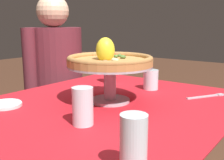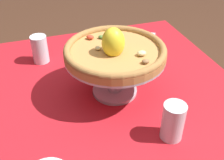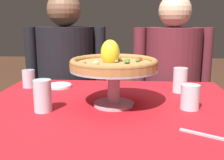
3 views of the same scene
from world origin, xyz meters
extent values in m
cylinder|color=brown|center=(0.47, 0.39, 0.36)|extent=(0.06, 0.06, 0.72)
cube|color=brown|center=(0.00, 0.00, 0.73)|extent=(1.06, 0.91, 0.02)
cube|color=red|center=(0.00, 0.00, 0.74)|extent=(1.10, 0.95, 0.00)
cylinder|color=#B7B7C1|center=(0.02, 0.01, 0.75)|extent=(0.16, 0.16, 0.01)
cylinder|color=#B7B7C1|center=(0.02, 0.01, 0.83)|extent=(0.05, 0.05, 0.13)
cylinder|color=#B7B7C1|center=(0.02, 0.01, 0.90)|extent=(0.35, 0.35, 0.01)
cylinder|color=#BC8447|center=(0.02, 0.01, 0.91)|extent=(0.35, 0.35, 0.02)
torus|color=#A6743E|center=(0.02, 0.01, 0.93)|extent=(0.35, 0.35, 0.02)
ellipsoid|color=#996B42|center=(-0.09, -0.05, 0.93)|extent=(0.02, 0.03, 0.01)
ellipsoid|color=beige|center=(-0.05, -0.06, 0.93)|extent=(0.03, 0.03, 0.02)
ellipsoid|color=#996B42|center=(0.00, 0.02, 0.93)|extent=(0.02, 0.02, 0.01)
ellipsoid|color=tan|center=(0.02, 0.01, 0.93)|extent=(0.03, 0.03, 0.01)
ellipsoid|color=#4C7533|center=(0.07, -0.02, 0.93)|extent=(0.03, 0.03, 0.01)
ellipsoid|color=beige|center=(0.03, 0.06, 0.93)|extent=(0.03, 0.03, 0.01)
ellipsoid|color=#C63D28|center=(0.12, 0.07, 0.93)|extent=(0.03, 0.03, 0.02)
ellipsoid|color=#4C7533|center=(0.07, 0.02, 0.93)|extent=(0.03, 0.03, 0.01)
ellipsoid|color=#4C7533|center=(0.11, 0.03, 0.93)|extent=(0.03, 0.03, 0.01)
ellipsoid|color=tan|center=(0.02, 0.01, 0.93)|extent=(0.02, 0.02, 0.01)
ellipsoid|color=#4C7533|center=(-0.01, 0.01, 0.93)|extent=(0.03, 0.03, 0.01)
ellipsoid|color=yellow|center=(0.00, 0.02, 0.96)|extent=(0.11, 0.11, 0.10)
cylinder|color=silver|center=(-0.40, -0.37, 0.81)|extent=(0.06, 0.06, 0.13)
cylinder|color=silver|center=(-0.40, -0.37, 0.79)|extent=(0.05, 0.05, 0.08)
cylinder|color=white|center=(0.32, 0.24, 0.81)|extent=(0.07, 0.07, 0.12)
cylinder|color=silver|center=(0.32, 0.24, 0.78)|extent=(0.06, 0.06, 0.07)
cylinder|color=silver|center=(0.32, -0.02, 0.80)|extent=(0.07, 0.07, 0.10)
cylinder|color=silver|center=(0.32, -0.02, 0.78)|extent=(0.06, 0.06, 0.06)
cylinder|color=silver|center=(-0.25, -0.08, 0.81)|extent=(0.07, 0.07, 0.12)
cylinder|color=silver|center=(-0.25, -0.08, 0.78)|extent=(0.06, 0.06, 0.07)
cylinder|color=white|center=(-0.29, 0.30, 0.75)|extent=(0.13, 0.13, 0.01)
torus|color=white|center=(-0.29, 0.30, 0.76)|extent=(0.12, 0.12, 0.01)
cube|color=#B7B7C1|center=(0.32, -0.28, 0.75)|extent=(0.16, 0.10, 0.01)
cube|color=#B7B7C1|center=(0.40, -0.33, 0.75)|extent=(0.04, 0.04, 0.01)
cube|color=navy|center=(0.35, 0.73, 0.23)|extent=(0.32, 0.35, 0.45)
cylinder|color=maroon|center=(0.35, 0.73, 0.75)|extent=(0.40, 0.40, 0.59)
sphere|color=beige|center=(0.35, 0.73, 1.15)|extent=(0.21, 0.21, 0.21)
cylinder|color=maroon|center=(0.14, 0.70, 0.79)|extent=(0.08, 0.08, 0.50)
cylinder|color=maroon|center=(0.57, 0.76, 0.79)|extent=(0.08, 0.08, 0.50)
camera|label=1|loc=(-0.87, -0.67, 1.07)|focal=44.37mm
camera|label=2|loc=(-0.76, 0.27, 1.38)|focal=44.37mm
camera|label=3|loc=(0.08, -1.06, 1.09)|focal=43.70mm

